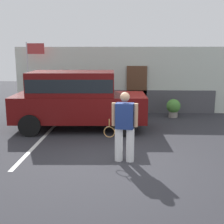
{
  "coord_description": "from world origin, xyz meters",
  "views": [
    {
      "loc": [
        0.17,
        -7.05,
        2.75
      ],
      "look_at": [
        -0.25,
        1.2,
        1.05
      ],
      "focal_mm": 47.73,
      "sensor_mm": 36.0,
      "label": 1
    }
  ],
  "objects_px": {
    "tennis_player_man": "(124,126)",
    "potted_plant_by_porch": "(173,107)",
    "flag_pole": "(32,65)",
    "parked_suv": "(77,97)"
  },
  "relations": [
    {
      "from": "tennis_player_man",
      "to": "potted_plant_by_porch",
      "type": "height_order",
      "value": "tennis_player_man"
    },
    {
      "from": "tennis_player_man",
      "to": "flag_pole",
      "type": "xyz_separation_m",
      "value": [
        -4.11,
        5.72,
        1.24
      ]
    },
    {
      "from": "tennis_player_man",
      "to": "flag_pole",
      "type": "height_order",
      "value": "flag_pole"
    },
    {
      "from": "parked_suv",
      "to": "flag_pole",
      "type": "height_order",
      "value": "flag_pole"
    },
    {
      "from": "flag_pole",
      "to": "tennis_player_man",
      "type": "bearing_deg",
      "value": -54.34
    },
    {
      "from": "potted_plant_by_porch",
      "to": "tennis_player_man",
      "type": "bearing_deg",
      "value": -111.11
    },
    {
      "from": "potted_plant_by_porch",
      "to": "flag_pole",
      "type": "height_order",
      "value": "flag_pole"
    },
    {
      "from": "parked_suv",
      "to": "tennis_player_man",
      "type": "relative_size",
      "value": 2.65
    },
    {
      "from": "potted_plant_by_porch",
      "to": "parked_suv",
      "type": "bearing_deg",
      "value": -150.48
    },
    {
      "from": "parked_suv",
      "to": "flag_pole",
      "type": "xyz_separation_m",
      "value": [
        -2.4,
        2.62,
        1.01
      ]
    }
  ]
}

